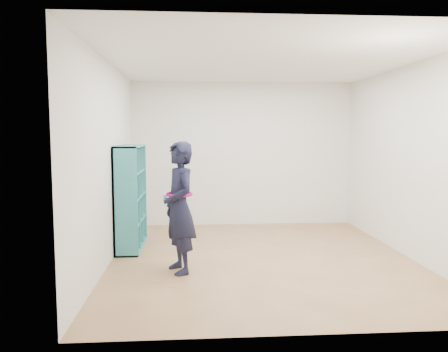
{
  "coord_description": "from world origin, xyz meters",
  "views": [
    {
      "loc": [
        -0.91,
        -5.69,
        1.68
      ],
      "look_at": [
        -0.49,
        0.3,
        1.09
      ],
      "focal_mm": 35.0,
      "sensor_mm": 36.0,
      "label": 1
    }
  ],
  "objects": [
    {
      "name": "floor",
      "position": [
        0.0,
        0.0,
        0.0
      ],
      "size": [
        4.5,
        4.5,
        0.0
      ],
      "primitive_type": "plane",
      "color": "#906241",
      "rests_on": "ground"
    },
    {
      "name": "ceiling",
      "position": [
        0.0,
        0.0,
        2.6
      ],
      "size": [
        4.5,
        4.5,
        0.0
      ],
      "primitive_type": "plane",
      "color": "white",
      "rests_on": "wall_back"
    },
    {
      "name": "wall_left",
      "position": [
        -2.0,
        0.0,
        1.3
      ],
      "size": [
        0.02,
        4.5,
        2.6
      ],
      "primitive_type": "cube",
      "color": "silver",
      "rests_on": "floor"
    },
    {
      "name": "wall_right",
      "position": [
        2.0,
        0.0,
        1.3
      ],
      "size": [
        0.02,
        4.5,
        2.6
      ],
      "primitive_type": "cube",
      "color": "silver",
      "rests_on": "floor"
    },
    {
      "name": "wall_back",
      "position": [
        0.0,
        2.25,
        1.3
      ],
      "size": [
        4.0,
        0.02,
        2.6
      ],
      "primitive_type": "cube",
      "color": "silver",
      "rests_on": "floor"
    },
    {
      "name": "wall_front",
      "position": [
        0.0,
        -2.25,
        1.3
      ],
      "size": [
        4.0,
        0.02,
        2.6
      ],
      "primitive_type": "cube",
      "color": "silver",
      "rests_on": "floor"
    },
    {
      "name": "bookshelf",
      "position": [
        -1.85,
        0.73,
        0.74
      ],
      "size": [
        0.33,
        1.13,
        1.51
      ],
      "color": "teal",
      "rests_on": "floor"
    },
    {
      "name": "person",
      "position": [
        -1.08,
        -0.49,
        0.79
      ],
      "size": [
        0.56,
        0.67,
        1.58
      ],
      "rotation": [
        0.0,
        0.0,
        -1.21
      ],
      "color": "black",
      "rests_on": "floor"
    },
    {
      "name": "smartphone",
      "position": [
        -1.25,
        -0.47,
        0.9
      ],
      "size": [
        0.04,
        0.1,
        0.14
      ],
      "rotation": [
        0.31,
        0.0,
        0.35
      ],
      "color": "silver",
      "rests_on": "person"
    }
  ]
}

